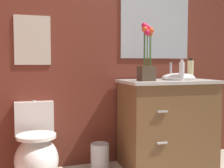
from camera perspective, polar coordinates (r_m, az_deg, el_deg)
wall_back at (r=3.09m, az=0.19°, el=7.86°), size 4.13×0.05×2.50m
toilet at (r=2.75m, az=-14.61°, el=-13.01°), size 0.38×0.59×0.69m
vanity_cabinet at (r=3.03m, az=10.83°, el=-7.31°), size 0.94×0.56×1.06m
flower_vase at (r=2.78m, az=6.77°, el=4.78°), size 0.14×0.14×0.55m
soap_bottle at (r=2.93m, az=13.48°, el=2.54°), size 0.05×0.05×0.21m
lotion_bottle at (r=3.16m, az=15.09°, el=2.74°), size 0.06×0.06×0.22m
trash_bin at (r=2.91m, az=-2.39°, el=-14.10°), size 0.18×0.18×0.27m
wall_poster at (r=2.91m, az=-15.28°, el=8.27°), size 0.34×0.01×0.47m
wall_mirror at (r=3.26m, az=8.48°, el=11.14°), size 0.80×0.01×0.70m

